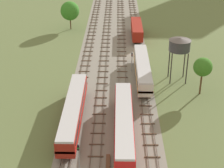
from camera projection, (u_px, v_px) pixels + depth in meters
name	position (u px, v px, depth m)	size (l,w,h in m)	color
ground_plane	(113.00, 51.00, 91.54)	(480.00, 480.00, 0.00)	#5B6B3D
ballast_bed	(113.00, 51.00, 91.54)	(16.69, 176.00, 0.01)	gray
track_far_left	(89.00, 49.00, 92.46)	(2.40, 126.00, 0.29)	#47382D
track_left	(105.00, 49.00, 92.40)	(2.40, 126.00, 0.29)	#47382D
track_centre_left	(122.00, 49.00, 92.34)	(2.40, 126.00, 0.29)	#47382D
track_centre	(138.00, 49.00, 92.28)	(2.40, 126.00, 0.29)	#47382D
passenger_coach_centre_left_nearest	(124.00, 122.00, 57.29)	(2.96, 22.00, 3.80)	red
passenger_coach_far_left_near	(73.00, 110.00, 60.66)	(2.96, 22.00, 3.80)	maroon
diesel_railcar_centre_mid	(142.00, 68.00, 75.85)	(2.96, 20.50, 3.80)	beige
freight_boxcar_centre_midfar	(137.00, 29.00, 99.34)	(2.87, 14.00, 3.60)	maroon
water_tower	(180.00, 45.00, 73.01)	(4.54, 4.54, 9.51)	#2D2826
signal_post_nearest	(132.00, 59.00, 79.21)	(0.28, 0.47, 4.57)	gray
signal_post_near	(79.00, 154.00, 49.57)	(0.28, 0.47, 4.64)	gray
lineside_tree_0	(203.00, 67.00, 68.68)	(3.66, 3.66, 7.62)	#4C331E
lineside_tree_1	(70.00, 11.00, 104.66)	(5.48, 5.48, 8.23)	#4C331E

